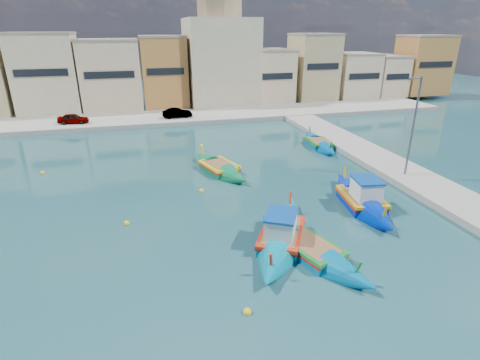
{
  "coord_description": "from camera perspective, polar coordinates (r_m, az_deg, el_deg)",
  "views": [
    {
      "loc": [
        -2.19,
        -17.3,
        11.19
      ],
      "look_at": [
        4.0,
        6.0,
        1.4
      ],
      "focal_mm": 28.0,
      "sensor_mm": 36.0,
      "label": 1
    }
  ],
  "objects": [
    {
      "name": "luzzu_cyan_mid",
      "position": [
        39.06,
        11.95,
        5.35
      ],
      "size": [
        2.59,
        8.18,
        2.38
      ],
      "color": "#005BA3",
      "rests_on": "ground"
    },
    {
      "name": "luzzu_blue_cabin",
      "position": [
        26.63,
        18.02,
        -2.97
      ],
      "size": [
        3.62,
        9.44,
        3.26
      ],
      "color": "#0025AC",
      "rests_on": "ground"
    },
    {
      "name": "north_quay",
      "position": [
        50.54,
        -12.2,
        9.16
      ],
      "size": [
        80.0,
        8.0,
        0.6
      ],
      "primitive_type": "cube",
      "color": "gray",
      "rests_on": "ground"
    },
    {
      "name": "ground",
      "position": [
        20.72,
        -6.56,
        -10.75
      ],
      "size": [
        160.0,
        160.0,
        0.0
      ],
      "primitive_type": "plane",
      "color": "#174346",
      "rests_on": "ground"
    },
    {
      "name": "parked_cars",
      "position": [
        49.78,
        -25.99,
        8.31
      ],
      "size": [
        29.03,
        2.48,
        1.21
      ],
      "color": "#4C1919",
      "rests_on": "north_quay"
    },
    {
      "name": "luzzu_turquoise_cabin",
      "position": [
        21.31,
        6.33,
        -8.53
      ],
      "size": [
        6.69,
        9.64,
        3.16
      ],
      "color": "#0080A0",
      "rests_on": "ground"
    },
    {
      "name": "north_townhouses",
      "position": [
        57.69,
        -6.19,
        15.81
      ],
      "size": [
        83.2,
        7.87,
        10.19
      ],
      "color": "#D0B590",
      "rests_on": "ground"
    },
    {
      "name": "east_quay",
      "position": [
        28.76,
        31.69,
        -3.78
      ],
      "size": [
        4.0,
        70.0,
        0.5
      ],
      "primitive_type": "cube",
      "color": "gray",
      "rests_on": "ground"
    },
    {
      "name": "quay_street_lamp",
      "position": [
        31.24,
        24.8,
        7.39
      ],
      "size": [
        1.18,
        0.16,
        8.0
      ],
      "color": "#595B60",
      "rests_on": "ground"
    },
    {
      "name": "church_block",
      "position": [
        58.65,
        -3.04,
        19.35
      ],
      "size": [
        10.0,
        10.0,
        19.1
      ],
      "color": "#C7B894",
      "rests_on": "ground"
    },
    {
      "name": "luzzu_green",
      "position": [
        31.41,
        -3.17,
        1.74
      ],
      "size": [
        4.58,
        8.58,
        2.63
      ],
      "color": "#0A7145",
      "rests_on": "ground"
    },
    {
      "name": "mooring_buoys",
      "position": [
        26.73,
        -5.62,
        -2.58
      ],
      "size": [
        27.91,
        24.74,
        0.36
      ],
      "color": "yellow",
      "rests_on": "ground"
    },
    {
      "name": "luzzu_blue_south",
      "position": [
        20.53,
        10.57,
        -10.48
      ],
      "size": [
        4.67,
        8.98,
        2.54
      ],
      "color": "#00699E",
      "rests_on": "ground"
    }
  ]
}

